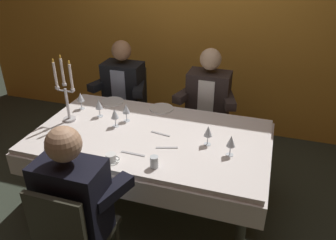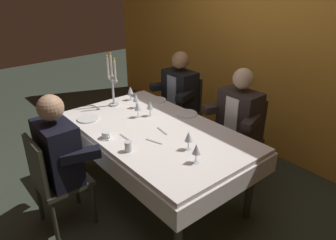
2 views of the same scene
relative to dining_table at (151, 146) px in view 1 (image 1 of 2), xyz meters
The scene contains 21 objects.
ground_plane 0.62m from the dining_table, ahead, with size 12.00×12.00×0.00m, color #32392D.
back_wall 1.81m from the dining_table, 90.00° to the left, with size 6.00×0.12×2.70m, color orange.
dining_table is the anchor object (origin of this frame).
candelabra 0.85m from the dining_table, behind, with size 0.19×0.11×0.60m.
dinner_plate_0 0.48m from the dining_table, 97.55° to the left, with size 0.22×0.22×0.01m, color white.
dinner_plate_1 0.74m from the dining_table, 141.13° to the left, with size 0.22×0.22×0.01m, color white.
dinner_plate_2 0.73m from the dining_table, 147.12° to the right, with size 0.22×0.22×0.01m, color white.
wine_glass_0 0.85m from the dining_table, 162.71° to the left, with size 0.07×0.07×0.16m.
wine_glass_1 0.40m from the dining_table, behind, with size 0.07×0.07×0.16m.
wine_glass_2 0.39m from the dining_table, 152.04° to the left, with size 0.07×0.07×0.16m.
wine_glass_3 0.72m from the dining_table, ahead, with size 0.07×0.07×0.16m.
wine_glass_4 0.53m from the dining_table, ahead, with size 0.07×0.07×0.16m.
wine_glass_5 0.61m from the dining_table, 164.04° to the left, with size 0.07×0.07×0.16m.
water_tumbler_0 0.49m from the dining_table, 66.34° to the right, with size 0.06×0.06×0.09m, color silver.
coffee_cup_0 0.49m from the dining_table, 106.57° to the right, with size 0.13×0.12×0.06m.
fork_0 0.15m from the dining_table, 14.96° to the left, with size 0.17×0.02×0.01m, color #B7B7BC.
knife_1 0.34m from the dining_table, 93.76° to the right, with size 0.19×0.02×0.01m, color #B7B7BC.
spoon_2 0.28m from the dining_table, 39.92° to the right, with size 0.17×0.02×0.01m, color #B7B7BC.
seated_diner_0 1.10m from the dining_table, 125.77° to the left, with size 0.63×0.48×1.24m.
seated_diner_1 0.91m from the dining_table, 101.85° to the right, with size 0.63×0.48×1.24m.
seated_diner_2 0.94m from the dining_table, 71.18° to the left, with size 0.63×0.48×1.24m.
Camera 1 is at (0.86, -2.23, 2.15)m, focal length 35.96 mm.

